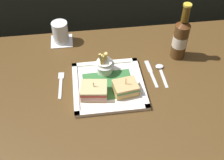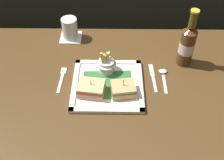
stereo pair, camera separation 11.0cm
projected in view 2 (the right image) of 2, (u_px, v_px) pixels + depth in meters
The scene contains 11 objects.
dining_table at pixel (115, 113), 1.24m from camera, with size 1.24×0.80×0.76m.
square_plate at pixel (109, 85), 1.12m from camera, with size 0.28×0.28×0.02m.
sandwich_half_left at pixel (92, 89), 1.07m from camera, with size 0.11×0.09×0.07m.
sandwich_half_right at pixel (124, 89), 1.07m from camera, with size 0.10×0.09×0.07m.
fries_cup at pixel (107, 64), 1.15m from camera, with size 0.08×0.08×0.11m.
beer_bottle at pixel (188, 44), 1.16m from camera, with size 0.06×0.06×0.26m.
drink_coaster at pixel (72, 37), 1.35m from camera, with size 0.10×0.10×0.00m, color silver.
water_glass at pixel (71, 29), 1.32m from camera, with size 0.07×0.07×0.10m.
fork at pixel (63, 78), 1.16m from camera, with size 0.03×0.15×0.00m.
knife at pixel (154, 76), 1.17m from camera, with size 0.02×0.16×0.00m.
spoon at pixel (164, 75), 1.17m from camera, with size 0.03×0.14×0.01m.
Camera 2 is at (-0.00, -0.76, 1.58)m, focal length 45.40 mm.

